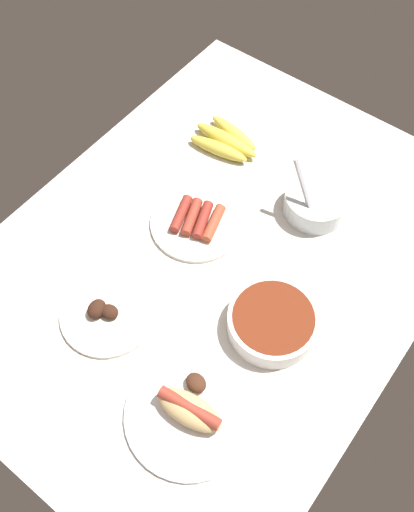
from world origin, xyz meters
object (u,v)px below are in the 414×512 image
Objects in this scene: plate_grilled_meat at (107,313)px; bowl_coleslaw at (316,202)px; bowl_chili at (273,322)px; plate_hotdog_assembled at (190,411)px; plate_sausages at (197,221)px; banana_bunch at (226,141)px.

plate_grilled_meat is 53.95cm from bowl_coleslaw.
plate_hotdog_assembled reaches higher than bowl_chili.
bowl_chili is 24.67cm from plate_hotdog_assembled.
plate_hotdog_assembled is at bearing 36.21° from plate_sausages.
bowl_coleslaw is at bearing 135.81° from plate_sausages.
plate_grilled_meat is 0.80× the size of plate_hotdog_assembled.
plate_hotdog_assembled is 1.15× the size of plate_sausages.
plate_sausages is (19.98, -19.42, -2.06)cm from bowl_coleslaw.
plate_grilled_meat is 1.30× the size of bowl_coleslaw.
plate_sausages is at bearing -44.19° from bowl_coleslaw.
bowl_chili is at bearing 174.96° from plate_hotdog_assembled.
bowl_coleslaw is (-50.03, 20.06, 2.31)cm from plate_grilled_meat.
banana_bunch is 25.66cm from plate_sausages.
banana_bunch is at bearing -170.78° from plate_grilled_meat.
bowl_chili is 30.80cm from plate_sausages.
plate_grilled_meat is at bearing -57.50° from bowl_chili.
banana_bunch is 0.73× the size of plate_hotdog_assembled.
banana_bunch is at bearing -97.69° from bowl_coleslaw.
bowl_coleslaw is 0.83× the size of bowl_chili.
plate_hotdog_assembled is (56.00, 6.95, -1.41)cm from bowl_coleslaw.
plate_hotdog_assembled is at bearing 77.55° from plate_grilled_meat.
bowl_coleslaw is 0.71× the size of plate_sausages.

